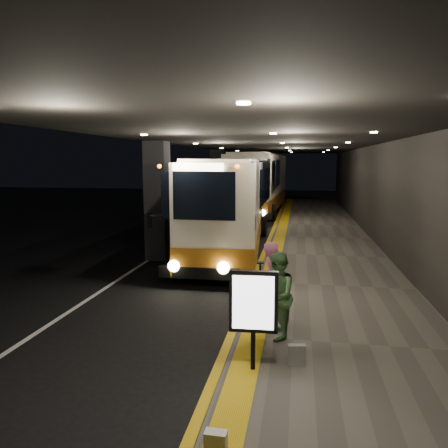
% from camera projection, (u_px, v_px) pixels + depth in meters
% --- Properties ---
extents(ground, '(90.00, 90.00, 0.00)m').
position_uv_depth(ground, '(165.00, 291.00, 12.40)').
color(ground, black).
extents(lane_line_white, '(0.12, 50.00, 0.01)m').
position_uv_depth(lane_line_white, '(159.00, 253.00, 17.58)').
color(lane_line_white, silver).
rests_on(lane_line_white, ground).
extents(kerb_stripe_yellow, '(0.18, 50.00, 0.01)m').
position_uv_depth(kerb_stripe_yellow, '(262.00, 257.00, 16.88)').
color(kerb_stripe_yellow, gold).
rests_on(kerb_stripe_yellow, ground).
extents(sidewalk, '(4.50, 50.00, 0.15)m').
position_uv_depth(sidewalk, '(326.00, 257.00, 16.46)').
color(sidewalk, '#514C44').
rests_on(sidewalk, ground).
extents(tactile_strip, '(0.50, 50.00, 0.01)m').
position_uv_depth(tactile_strip, '(275.00, 253.00, 16.77)').
color(tactile_strip, gold).
rests_on(tactile_strip, sidewalk).
extents(terminal_wall, '(0.10, 50.00, 6.00)m').
position_uv_depth(terminal_wall, '(393.00, 180.00, 15.67)').
color(terminal_wall, black).
rests_on(terminal_wall, ground).
extents(support_columns, '(0.80, 24.80, 4.40)m').
position_uv_depth(support_columns, '(158.00, 201.00, 16.24)').
color(support_columns, black).
rests_on(support_columns, ground).
extents(canopy, '(9.00, 50.00, 0.40)m').
position_uv_depth(canopy, '(268.00, 136.00, 16.20)').
color(canopy, black).
rests_on(canopy, support_columns).
extents(coach_main, '(3.16, 11.74, 3.63)m').
position_uv_depth(coach_main, '(230.00, 209.00, 17.77)').
color(coach_main, beige).
rests_on(coach_main, ground).
extents(coach_second, '(3.24, 13.08, 4.08)m').
position_uv_depth(coach_second, '(259.00, 186.00, 30.81)').
color(coach_second, beige).
rests_on(coach_second, ground).
extents(passenger_boarding, '(0.50, 0.70, 1.79)m').
position_uv_depth(passenger_boarding, '(273.00, 282.00, 9.54)').
color(passenger_boarding, '#BA567D').
rests_on(passenger_boarding, sidewalk).
extents(passenger_waiting_green, '(0.57, 0.87, 1.75)m').
position_uv_depth(passenger_waiting_green, '(277.00, 296.00, 8.65)').
color(passenger_waiting_green, '#497541').
rests_on(passenger_waiting_green, sidewalk).
extents(bag_polka, '(0.32, 0.19, 0.37)m').
position_uv_depth(bag_polka, '(297.00, 355.00, 7.56)').
color(bag_polka, black).
rests_on(bag_polka, sidewalk).
extents(bag_plain, '(0.27, 0.16, 0.33)m').
position_uv_depth(bag_plain, '(216.00, 445.00, 5.20)').
color(bag_plain, silver).
rests_on(bag_plain, sidewalk).
extents(info_sign, '(0.82, 0.15, 1.72)m').
position_uv_depth(info_sign, '(253.00, 304.00, 7.26)').
color(info_sign, black).
rests_on(info_sign, sidewalk).
extents(stanchion_post, '(0.05, 0.05, 1.21)m').
position_uv_depth(stanchion_post, '(260.00, 288.00, 10.11)').
color(stanchion_post, black).
rests_on(stanchion_post, sidewalk).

